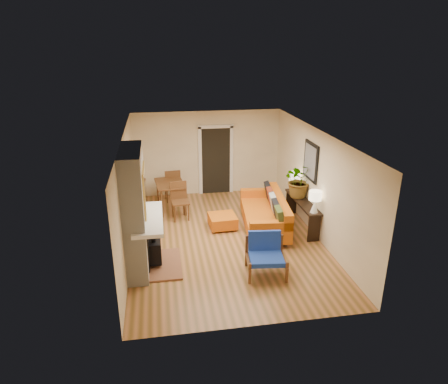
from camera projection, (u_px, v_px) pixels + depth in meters
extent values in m
plane|color=#B87646|center=(225.00, 239.00, 9.79)|extent=(6.50, 6.50, 0.00)
plane|color=white|center=(225.00, 134.00, 8.87)|extent=(6.50, 6.50, 0.00)
plane|color=#FCECC5|center=(208.00, 153.00, 12.33)|extent=(4.50, 0.00, 4.50)
plane|color=#FCECC5|center=(260.00, 259.00, 6.33)|extent=(4.50, 0.00, 4.50)
plane|color=#FCECC5|center=(127.00, 195.00, 8.98)|extent=(0.00, 6.50, 6.50)
plane|color=#FCECC5|center=(317.00, 184.00, 9.68)|extent=(0.00, 6.50, 6.50)
cube|color=black|center=(216.00, 161.00, 12.43)|extent=(0.88, 0.06, 2.10)
cube|color=white|center=(200.00, 162.00, 12.34)|extent=(0.10, 0.08, 2.18)
cube|color=white|center=(231.00, 160.00, 12.49)|extent=(0.10, 0.08, 2.18)
cube|color=white|center=(216.00, 127.00, 12.04)|extent=(1.08, 0.08, 0.10)
cube|color=black|center=(311.00, 161.00, 9.88)|extent=(0.04, 0.85, 0.95)
cube|color=slate|center=(310.00, 161.00, 9.88)|extent=(0.01, 0.70, 0.80)
cube|color=black|center=(129.00, 184.00, 9.27)|extent=(0.06, 0.95, 0.02)
cube|color=black|center=(128.00, 172.00, 9.16)|extent=(0.06, 0.95, 0.02)
cube|color=white|center=(133.00, 186.00, 7.89)|extent=(0.42, 1.50, 1.48)
cube|color=white|center=(138.00, 244.00, 8.35)|extent=(0.42, 1.50, 1.12)
cube|color=white|center=(148.00, 219.00, 8.19)|extent=(0.60, 1.68, 0.08)
cube|color=black|center=(148.00, 248.00, 8.42)|extent=(0.03, 0.72, 0.78)
cube|color=brown|center=(164.00, 264.00, 8.62)|extent=(0.75, 1.30, 0.04)
cube|color=black|center=(154.00, 252.00, 8.48)|extent=(0.30, 0.36, 0.48)
cylinder|color=black|center=(153.00, 233.00, 8.32)|extent=(0.10, 0.10, 0.40)
cube|color=gold|center=(144.00, 190.00, 7.96)|extent=(0.04, 0.95, 0.95)
cube|color=silver|center=(146.00, 190.00, 7.97)|extent=(0.01, 0.82, 0.82)
cylinder|color=silver|center=(253.00, 245.00, 9.36)|extent=(0.05, 0.05, 0.11)
cylinder|color=silver|center=(286.00, 244.00, 9.40)|extent=(0.05, 0.05, 0.11)
cylinder|color=silver|center=(245.00, 210.00, 11.30)|extent=(0.05, 0.05, 0.11)
cylinder|color=silver|center=(272.00, 210.00, 11.34)|extent=(0.05, 0.05, 0.11)
cube|color=#D35C13|center=(264.00, 218.00, 10.27)|extent=(1.27, 2.45, 0.34)
cube|color=#D35C13|center=(280.00, 204.00, 10.16)|extent=(0.49, 2.36, 0.39)
cube|color=#D35C13|center=(271.00, 226.00, 9.17)|extent=(1.02, 0.32, 0.22)
cube|color=#D35C13|center=(259.00, 193.00, 11.18)|extent=(1.02, 0.32, 0.22)
cube|color=#3F4C20|center=(280.00, 217.00, 9.30)|extent=(0.27, 0.47, 0.47)
cube|color=black|center=(277.00, 210.00, 9.72)|extent=(0.27, 0.47, 0.47)
cube|color=#B3B2AD|center=(274.00, 203.00, 10.14)|extent=(0.27, 0.47, 0.47)
cube|color=maroon|center=(271.00, 197.00, 10.50)|extent=(0.27, 0.47, 0.47)
cube|color=black|center=(268.00, 191.00, 10.92)|extent=(0.27, 0.47, 0.47)
cylinder|color=silver|center=(214.00, 232.00, 10.05)|extent=(0.03, 0.03, 0.05)
cylinder|color=silver|center=(235.00, 230.00, 10.16)|extent=(0.03, 0.03, 0.05)
cylinder|color=silver|center=(210.00, 223.00, 10.56)|extent=(0.03, 0.03, 0.05)
cylinder|color=silver|center=(230.00, 221.00, 10.67)|extent=(0.03, 0.03, 0.05)
cube|color=#D35C13|center=(223.00, 221.00, 10.30)|extent=(0.71, 0.71, 0.29)
cube|color=brown|center=(248.00, 261.00, 8.18)|extent=(0.14, 0.77, 0.05)
cube|color=brown|center=(250.00, 274.00, 7.90)|extent=(0.06, 0.06, 0.45)
cube|color=brown|center=(246.00, 251.00, 8.48)|extent=(0.06, 0.06, 0.72)
cube|color=brown|center=(284.00, 260.00, 8.22)|extent=(0.14, 0.77, 0.05)
cube|color=brown|center=(287.00, 273.00, 7.93)|extent=(0.06, 0.06, 0.45)
cube|color=brown|center=(281.00, 250.00, 8.52)|extent=(0.06, 0.06, 0.72)
cube|color=blue|center=(266.00, 258.00, 8.18)|extent=(0.75, 0.72, 0.10)
cube|color=blue|center=(264.00, 240.00, 8.38)|extent=(0.70, 0.25, 0.42)
cube|color=brown|center=(170.00, 183.00, 11.20)|extent=(0.87, 1.16, 0.04)
cylinder|color=brown|center=(162.00, 204.00, 10.85)|extent=(0.05, 0.05, 0.78)
cylinder|color=brown|center=(184.00, 202.00, 11.00)|extent=(0.05, 0.05, 0.78)
cylinder|color=brown|center=(158.00, 192.00, 11.69)|extent=(0.05, 0.05, 0.78)
cylinder|color=brown|center=(178.00, 190.00, 11.84)|extent=(0.05, 0.05, 0.78)
cube|color=brown|center=(180.00, 202.00, 10.71)|extent=(0.50, 0.50, 0.04)
cube|color=brown|center=(178.00, 190.00, 10.81)|extent=(0.46, 0.09, 0.50)
cylinder|color=brown|center=(175.00, 214.00, 10.59)|extent=(0.04, 0.04, 0.48)
cylinder|color=brown|center=(188.00, 213.00, 10.68)|extent=(0.04, 0.04, 0.48)
cylinder|color=brown|center=(173.00, 209.00, 10.92)|extent=(0.04, 0.04, 0.48)
cylinder|color=brown|center=(186.00, 207.00, 11.02)|extent=(0.04, 0.04, 0.48)
cube|color=brown|center=(172.00, 185.00, 11.98)|extent=(0.50, 0.50, 0.04)
cube|color=brown|center=(173.00, 179.00, 11.69)|extent=(0.46, 0.09, 0.50)
cylinder|color=brown|center=(167.00, 196.00, 11.86)|extent=(0.04, 0.04, 0.48)
cylinder|color=brown|center=(180.00, 194.00, 11.95)|extent=(0.04, 0.04, 0.48)
cylinder|color=brown|center=(166.00, 191.00, 12.19)|extent=(0.04, 0.04, 0.48)
cylinder|color=brown|center=(178.00, 190.00, 12.29)|extent=(0.04, 0.04, 0.48)
cube|color=black|center=(303.00, 202.00, 10.19)|extent=(0.34, 1.85, 0.05)
cube|color=black|center=(314.00, 229.00, 9.54)|extent=(0.30, 0.04, 0.68)
cube|color=black|center=(291.00, 202.00, 11.10)|extent=(0.30, 0.04, 0.68)
cone|color=white|center=(314.00, 207.00, 9.43)|extent=(0.18, 0.18, 0.30)
cylinder|color=white|center=(315.00, 199.00, 9.37)|extent=(0.03, 0.03, 0.06)
cylinder|color=#FFEABF|center=(315.00, 196.00, 9.33)|extent=(0.30, 0.30, 0.22)
cone|color=white|center=(294.00, 186.00, 10.78)|extent=(0.18, 0.18, 0.30)
cylinder|color=white|center=(294.00, 180.00, 10.72)|extent=(0.03, 0.03, 0.06)
cylinder|color=#FFEABF|center=(295.00, 176.00, 10.68)|extent=(0.30, 0.30, 0.22)
imported|color=#1E5919|center=(300.00, 180.00, 10.29)|extent=(0.84, 0.73, 0.92)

